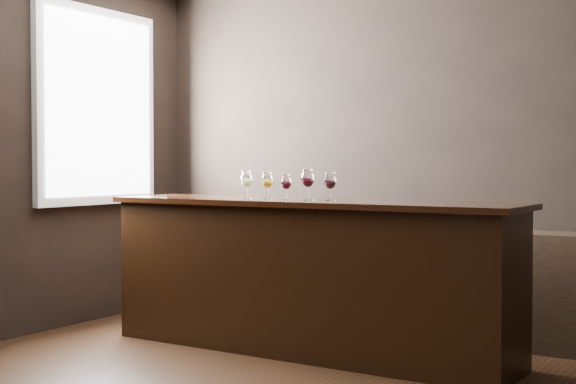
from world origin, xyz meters
The scene contains 9 objects.
room_shell centered at (-0.23, 0.11, 1.81)m, with size 5.02×4.52×2.81m.
bar_counter centered at (-0.44, 1.12, 0.50)m, with size 2.86×0.62×1.00m, color black.
bar_top centered at (-0.44, 1.12, 1.02)m, with size 2.95×0.69×0.04m, color black.
back_bar_shelf centered at (0.51, 2.03, 0.40)m, with size 2.24×0.40×0.81m, color black.
glass_white centered at (-0.92, 1.08, 1.17)m, with size 0.08×0.08×0.19m.
glass_amber centered at (-0.75, 1.09, 1.16)m, with size 0.08×0.08×0.19m.
glass_red_a centered at (-0.59, 1.09, 1.15)m, with size 0.07×0.07×0.17m.
glass_red_b centered at (-0.44, 1.11, 1.18)m, with size 0.09×0.09×0.21m.
glass_red_c centered at (-0.28, 1.14, 1.16)m, with size 0.08×0.08×0.19m.
Camera 1 is at (2.27, -3.57, 1.28)m, focal length 50.00 mm.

